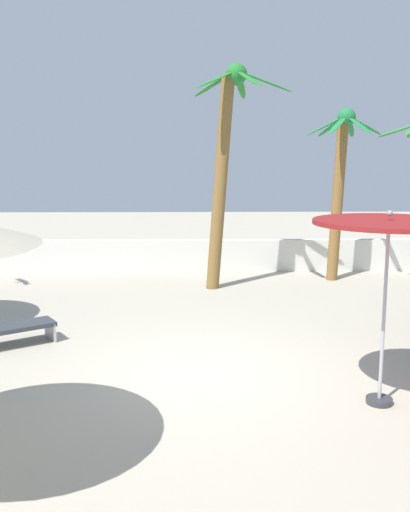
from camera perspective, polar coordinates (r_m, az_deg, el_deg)
ground_plane at (r=9.14m, az=0.38°, el=-11.86°), size 56.00×56.00×0.00m
boundary_wall at (r=17.14m, az=-0.37°, el=0.07°), size 25.20×0.30×0.96m
patio_umbrella_3 at (r=7.85m, az=18.12°, el=2.29°), size 2.01×2.01×2.71m
palm_tree_0 at (r=16.08m, az=13.54°, el=7.97°), size 2.16×2.06×4.75m
palm_tree_1 at (r=14.58m, az=2.01°, el=10.22°), size 2.53×2.75×5.74m
lounge_chair_0 at (r=10.84m, az=-19.97°, el=-6.75°), size 1.87×1.49×0.84m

